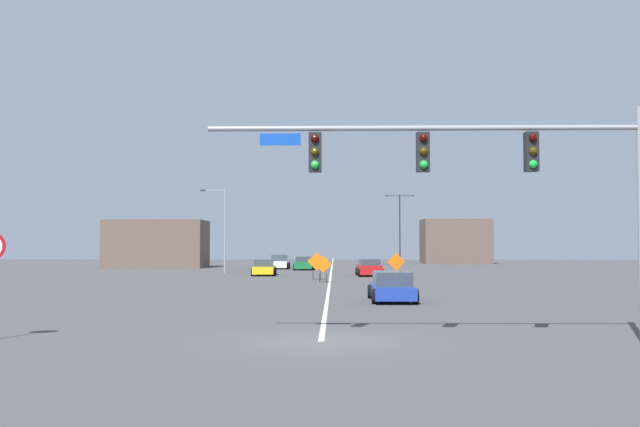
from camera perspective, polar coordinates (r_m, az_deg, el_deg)
ground at (r=18.99m, az=0.09°, el=-10.27°), size 203.46×203.46×0.00m
road_centre_stripe at (r=75.37m, az=0.94°, el=-4.46°), size 0.16×113.03×0.01m
traffic_signal_assembly at (r=19.30m, az=12.75°, el=3.82°), size 11.60×0.44×6.22m
street_lamp_far_left at (r=97.26m, az=6.45°, el=-0.76°), size 3.96×0.24×9.39m
street_lamp_far_right at (r=64.46m, az=-7.83°, el=-0.98°), size 2.34×0.24×7.62m
construction_sign_left_shoulder at (r=51.46m, az=-0.27°, el=-3.96°), size 1.36×0.17×2.02m
construction_sign_median_far at (r=47.84m, az=0.25°, el=-4.22°), size 1.16×0.07×1.81m
construction_sign_right_lane at (r=51.17m, az=6.16°, el=-3.99°), size 1.28×0.36×1.97m
car_white_mid at (r=75.10m, az=-3.26°, el=-3.93°), size 2.00×4.37×1.47m
car_red_far at (r=58.06m, az=3.98°, el=-4.38°), size 2.15×4.55×1.38m
car_blue_passing at (r=32.32m, az=5.82°, el=-5.91°), size 2.03×4.58×1.35m
car_yellow_near at (r=59.29m, az=-4.53°, el=-4.39°), size 2.12×4.66×1.32m
car_green_approaching at (r=71.84m, az=-1.24°, el=-4.04°), size 2.17×4.00×1.34m
roadside_building_east at (r=97.56m, az=10.84°, el=-2.22°), size 8.86×6.96×5.96m
roadside_building_west at (r=81.19m, az=-13.01°, el=-2.40°), size 10.85×6.00×5.26m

